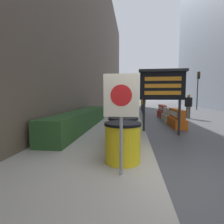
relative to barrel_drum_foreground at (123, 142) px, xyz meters
The scene contains 17 objects.
ground_plane 1.16m from the barrel_drum_foreground, 39.88° to the right, with size 120.00×120.00×0.00m, color #474749.
sidewalk_left 1.28m from the barrel_drum_foreground, 146.72° to the right, with size 3.48×56.00×0.14m.
building_left_facade 11.76m from the barrel_drum_foreground, 107.65° to the left, with size 0.40×50.40×14.72m.
hedge_strip 4.62m from the barrel_drum_foreground, 117.24° to the left, with size 0.90×7.10×0.80m.
barrel_drum_foreground is the anchor object (origin of this frame).
barrel_drum_middle 0.93m from the barrel_drum_foreground, 92.66° to the left, with size 0.81×0.81×0.89m.
barrel_drum_back 1.86m from the barrel_drum_foreground, 91.93° to the left, with size 0.81×0.81×0.89m.
warning_sign 1.10m from the barrel_drum_foreground, 89.50° to the right, with size 0.64×0.08×1.86m.
message_board 4.13m from the barrel_drum_foreground, 68.55° to the left, with size 1.92×0.36×2.70m.
jersey_barrier_orange_far 6.18m from the barrel_drum_foreground, 65.93° to the left, with size 0.58×2.06×0.94m.
jersey_barrier_cream 8.36m from the barrel_drum_foreground, 72.45° to the left, with size 0.54×1.72×0.86m.
jersey_barrier_red_striped 10.40m from the barrel_drum_foreground, 75.97° to the left, with size 0.52×2.03×0.94m.
traffic_cone_near 11.61m from the barrel_drum_foreground, 74.46° to the left, with size 0.40×0.40×0.72m.
traffic_light_near_curb 16.46m from the barrel_drum_foreground, 85.68° to the left, with size 0.28×0.45×4.17m.
traffic_light_far_side 20.03m from the barrel_drum_foreground, 66.41° to the left, with size 0.28×0.45×4.50m.
pedestrian_worker 13.15m from the barrel_drum_foreground, 84.44° to the left, with size 0.42×0.53×1.78m.
pedestrian_passerby 10.43m from the barrel_drum_foreground, 65.75° to the left, with size 0.54×0.47×1.77m.
Camera 1 is at (-0.56, -3.16, 1.61)m, focal length 28.00 mm.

